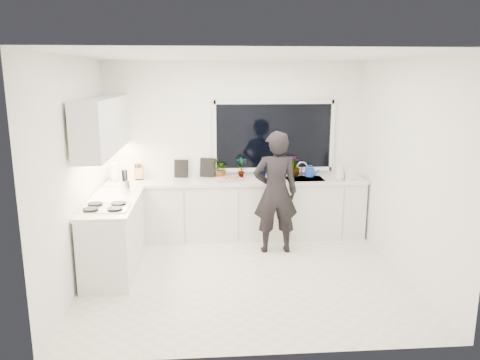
{
  "coord_description": "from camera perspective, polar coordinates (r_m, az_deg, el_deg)",
  "views": [
    {
      "loc": [
        -0.48,
        -5.51,
        2.47
      ],
      "look_at": [
        -0.03,
        0.4,
        1.15
      ],
      "focal_mm": 35.0,
      "sensor_mm": 36.0,
      "label": 1
    }
  ],
  "objects": [
    {
      "name": "faucet",
      "position": [
        7.46,
        7.56,
        1.32
      ],
      "size": [
        0.03,
        0.03,
        0.22
      ],
      "primitive_type": "cylinder",
      "color": "silver",
      "rests_on": "countertop_back"
    },
    {
      "name": "wall_right",
      "position": [
        6.15,
        19.62,
        1.32
      ],
      "size": [
        0.02,
        3.5,
        2.7
      ],
      "primitive_type": "cube",
      "color": "white",
      "rests_on": "ground"
    },
    {
      "name": "picture_frame_large",
      "position": [
        7.35,
        -7.16,
        1.4
      ],
      "size": [
        0.22,
        0.06,
        0.28
      ],
      "primitive_type": "cube",
      "rotation": [
        0.0,
        0.0,
        -0.16
      ],
      "color": "black",
      "rests_on": "countertop_back"
    },
    {
      "name": "base_cabinets_back",
      "position": [
        7.27,
        -0.39,
        -3.66
      ],
      "size": [
        3.92,
        0.58,
        0.88
      ],
      "primitive_type": "cube",
      "color": "white",
      "rests_on": "floor"
    },
    {
      "name": "soap_bottles",
      "position": [
        7.26,
        12.35,
        1.12
      ],
      "size": [
        0.26,
        0.17,
        0.33
      ],
      "color": "#D8BF66",
      "rests_on": "countertop_back"
    },
    {
      "name": "sink",
      "position": [
        7.31,
        7.85,
        -0.21
      ],
      "size": [
        0.58,
        0.42,
        0.14
      ],
      "primitive_type": "cube",
      "color": "silver",
      "rests_on": "countertop_back"
    },
    {
      "name": "floor",
      "position": [
        6.06,
        0.59,
        -11.59
      ],
      "size": [
        4.0,
        3.5,
        0.02
      ],
      "primitive_type": "cube",
      "color": "beige",
      "rests_on": "ground"
    },
    {
      "name": "knife_block",
      "position": [
        7.32,
        -12.23,
        0.92
      ],
      "size": [
        0.13,
        0.1,
        0.22
      ],
      "primitive_type": "cube",
      "rotation": [
        0.0,
        0.0,
        -0.03
      ],
      "color": "olive",
      "rests_on": "countertop_back"
    },
    {
      "name": "wall_back",
      "position": [
        7.37,
        -0.57,
        3.82
      ],
      "size": [
        4.0,
        0.02,
        2.7
      ],
      "primitive_type": "cube",
      "color": "white",
      "rests_on": "ground"
    },
    {
      "name": "pizza",
      "position": [
        7.1,
        -1.49,
        0.22
      ],
      "size": [
        0.47,
        0.41,
        0.01
      ],
      "primitive_type": "cube",
      "rotation": [
        0.0,
        0.0,
        0.39
      ],
      "color": "#B53B18",
      "rests_on": "pizza_tray"
    },
    {
      "name": "countertop_back",
      "position": [
        7.14,
        -0.39,
        -0.14
      ],
      "size": [
        3.94,
        0.62,
        0.04
      ],
      "primitive_type": "cube",
      "color": "silver",
      "rests_on": "base_cabinets_back"
    },
    {
      "name": "pizza_tray",
      "position": [
        7.11,
        -1.49,
        0.08
      ],
      "size": [
        0.52,
        0.46,
        0.03
      ],
      "primitive_type": "cube",
      "rotation": [
        0.0,
        0.0,
        0.39
      ],
      "color": "silver",
      "rests_on": "countertop_back"
    },
    {
      "name": "ceiling",
      "position": [
        5.54,
        0.66,
        15.03
      ],
      "size": [
        4.0,
        3.5,
        0.02
      ],
      "primitive_type": "cube",
      "color": "white",
      "rests_on": "wall_back"
    },
    {
      "name": "herb_plants",
      "position": [
        7.3,
        1.6,
        1.55
      ],
      "size": [
        1.46,
        0.33,
        0.34
      ],
      "color": "#26662D",
      "rests_on": "countertop_back"
    },
    {
      "name": "person",
      "position": [
        6.59,
        4.35,
        -1.52
      ],
      "size": [
        0.64,
        0.42,
        1.74
      ],
      "primitive_type": "imported",
      "rotation": [
        0.0,
        0.0,
        3.15
      ],
      "color": "black",
      "rests_on": "floor"
    },
    {
      "name": "base_cabinets_left",
      "position": [
        6.32,
        -15.06,
        -6.65
      ],
      "size": [
        0.58,
        1.6,
        0.88
      ],
      "primitive_type": "cube",
      "color": "white",
      "rests_on": "floor"
    },
    {
      "name": "upper_cabinets",
      "position": [
        6.38,
        -16.28,
        6.47
      ],
      "size": [
        0.34,
        2.1,
        0.7
      ],
      "primitive_type": "cube",
      "color": "white",
      "rests_on": "wall_left"
    },
    {
      "name": "paper_towel_roll",
      "position": [
        7.33,
        -15.03,
        0.95
      ],
      "size": [
        0.14,
        0.14,
        0.26
      ],
      "primitive_type": "cylinder",
      "rotation": [
        0.0,
        0.0,
        0.37
      ],
      "color": "white",
      "rests_on": "countertop_back"
    },
    {
      "name": "countertop_left",
      "position": [
        6.18,
        -15.3,
        -2.62
      ],
      "size": [
        0.62,
        1.6,
        0.04
      ],
      "primitive_type": "cube",
      "color": "silver",
      "rests_on": "base_cabinets_left"
    },
    {
      "name": "window",
      "position": [
        7.37,
        4.12,
        5.36
      ],
      "size": [
        1.8,
        0.02,
        1.0
      ],
      "primitive_type": "cube",
      "color": "black",
      "rests_on": "wall_back"
    },
    {
      "name": "picture_frame_small",
      "position": [
        7.34,
        -3.94,
        1.53
      ],
      "size": [
        0.24,
        0.09,
        0.3
      ],
      "primitive_type": "cube",
      "rotation": [
        0.0,
        0.0,
        -0.3
      ],
      "color": "black",
      "rests_on": "countertop_back"
    },
    {
      "name": "utensil_crock",
      "position": [
        6.57,
        -13.81,
        -0.74
      ],
      "size": [
        0.16,
        0.16,
        0.16
      ],
      "primitive_type": "cylinder",
      "rotation": [
        0.0,
        0.0,
        -0.22
      ],
      "color": "silver",
      "rests_on": "countertop_left"
    },
    {
      "name": "watering_can",
      "position": [
        7.46,
        8.48,
        0.94
      ],
      "size": [
        0.18,
        0.18,
        0.13
      ],
      "primitive_type": "cylinder",
      "rotation": [
        0.0,
        0.0,
        -0.39
      ],
      "color": "#1342B8",
      "rests_on": "countertop_back"
    },
    {
      "name": "wall_left",
      "position": [
        5.83,
        -19.47,
        0.74
      ],
      "size": [
        0.02,
        3.5,
        2.7
      ],
      "primitive_type": "cube",
      "color": "white",
      "rests_on": "ground"
    },
    {
      "name": "stovetop",
      "position": [
        5.85,
        -16.14,
        -3.18
      ],
      "size": [
        0.56,
        0.48,
        0.03
      ],
      "primitive_type": "cube",
      "color": "black",
      "rests_on": "countertop_left"
    }
  ]
}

